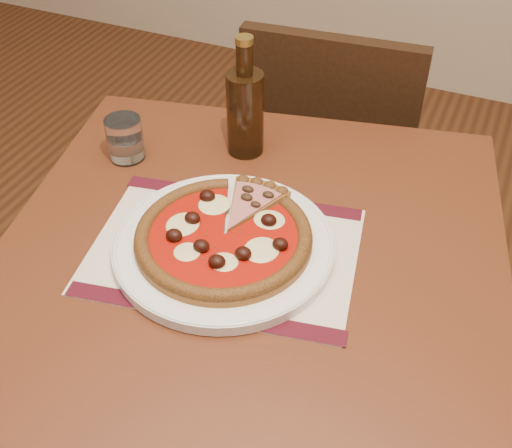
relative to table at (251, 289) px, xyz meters
The scene contains 8 objects.
table is the anchor object (origin of this frame).
chair_far 0.66m from the table, 95.15° to the left, with size 0.44×0.44×0.86m.
placemat 0.11m from the table, 141.99° to the right, with size 0.41×0.30×0.00m, color silver.
plate 0.12m from the table, 141.99° to the right, with size 0.35×0.35×0.02m, color white.
pizza 0.14m from the table, 141.52° to the right, with size 0.28×0.28×0.04m.
ham_slice 0.14m from the table, 117.75° to the left, with size 0.10×0.14×0.02m.
water_glass 0.37m from the table, 157.07° to the left, with size 0.07×0.07×0.08m, color white.
bottle 0.33m from the table, 115.96° to the left, with size 0.07×0.07×0.23m.
Camera 1 is at (0.70, 0.31, 1.45)m, focal length 45.00 mm.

